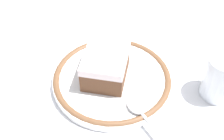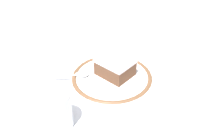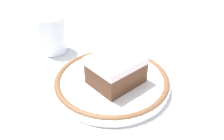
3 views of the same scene
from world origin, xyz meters
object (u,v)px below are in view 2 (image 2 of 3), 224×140
spoon (77,75)px  cup (57,112)px  sugar_packet (128,124)px  plate (112,78)px  cake_slice (115,66)px

spoon → cup: (-0.02, -0.15, 0.02)m
spoon → sugar_packet: size_ratio=2.45×
plate → cake_slice: 0.03m
plate → sugar_packet: plate is taller
cake_slice → sugar_packet: cake_slice is taller
plate → cup: bearing=-126.1°
cake_slice → spoon: cake_slice is taller
spoon → sugar_packet: 0.20m
sugar_packet → cake_slice: bearing=99.4°
cup → cake_slice: bearing=53.5°
plate → sugar_packet: bearing=-77.1°
plate → spoon: size_ratio=1.78×
cake_slice → sugar_packet: bearing=-80.6°
cake_slice → cup: bearing=-126.5°
plate → cup: 0.19m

